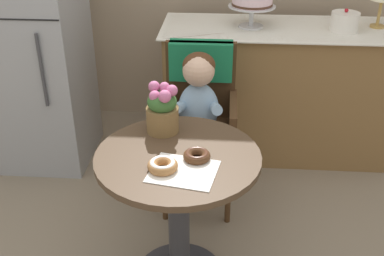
% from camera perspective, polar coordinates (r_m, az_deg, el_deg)
% --- Properties ---
extents(cafe_table, '(0.72, 0.72, 0.72)m').
position_cam_1_polar(cafe_table, '(2.15, -1.64, -8.01)').
color(cafe_table, '#4C3826').
rests_on(cafe_table, ground).
extents(wicker_chair, '(0.42, 0.45, 0.95)m').
position_cam_1_polar(wicker_chair, '(2.70, 0.94, 3.40)').
color(wicker_chair, '#472D19').
rests_on(wicker_chair, ground).
extents(seated_child, '(0.27, 0.32, 0.73)m').
position_cam_1_polar(seated_child, '(2.54, 0.74, 2.68)').
color(seated_child, '#8CADCC').
rests_on(seated_child, ground).
extents(paper_napkin, '(0.30, 0.27, 0.00)m').
position_cam_1_polar(paper_napkin, '(1.92, -1.05, -5.25)').
color(paper_napkin, white).
rests_on(paper_napkin, cafe_table).
extents(donut_front, '(0.12, 0.12, 0.04)m').
position_cam_1_polar(donut_front, '(1.98, 0.59, -3.31)').
color(donut_front, '#4C2D19').
rests_on(donut_front, cafe_table).
extents(donut_mid, '(0.12, 0.12, 0.04)m').
position_cam_1_polar(donut_mid, '(1.92, -3.56, -4.48)').
color(donut_mid, '#AD7542').
rests_on(donut_mid, cafe_table).
extents(flower_vase, '(0.15, 0.15, 0.24)m').
position_cam_1_polar(flower_vase, '(2.16, -3.60, 2.23)').
color(flower_vase, brown).
rests_on(flower_vase, cafe_table).
extents(display_counter, '(1.56, 0.62, 0.90)m').
position_cam_1_polar(display_counter, '(3.32, 10.16, 4.44)').
color(display_counter, olive).
rests_on(display_counter, ground).
extents(round_layer_cake, '(0.17, 0.17, 0.14)m').
position_cam_1_polar(round_layer_cake, '(3.16, 17.94, 12.09)').
color(round_layer_cake, white).
rests_on(round_layer_cake, display_counter).
extents(refrigerator, '(0.64, 0.63, 1.70)m').
position_cam_1_polar(refrigerator, '(3.21, -18.94, 10.11)').
color(refrigerator, '#9EA0A5').
rests_on(refrigerator, ground).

